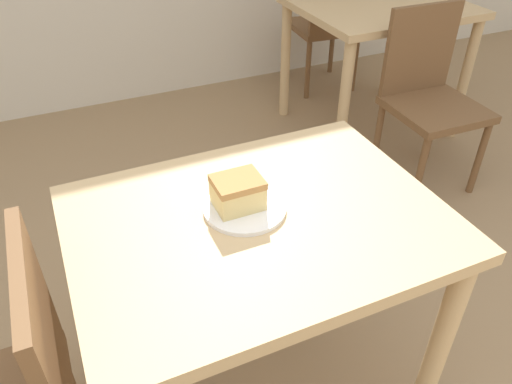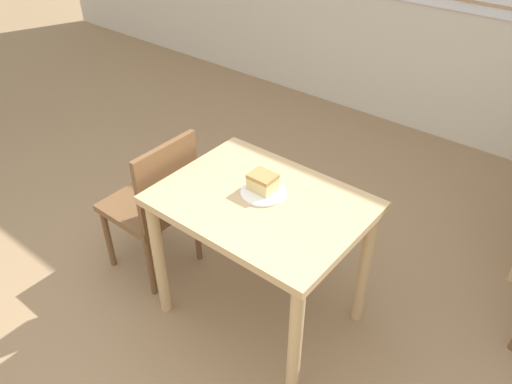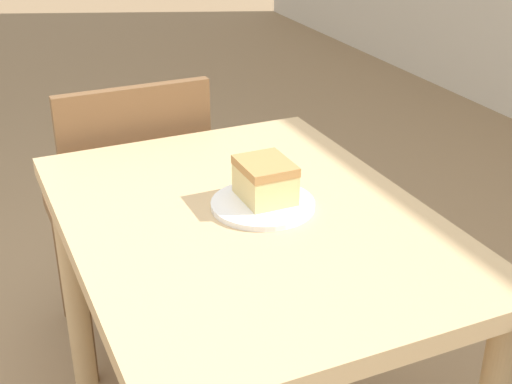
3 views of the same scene
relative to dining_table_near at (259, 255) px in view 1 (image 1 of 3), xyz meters
name	(u,v)px [view 1 (image 1 of 3)]	position (x,y,z in m)	size (l,w,h in m)	color
dining_table_near	(259,255)	(0.00, 0.00, 0.00)	(0.95, 0.71, 0.78)	tan
dining_table_far	(378,25)	(1.42, 1.47, 0.00)	(0.93, 0.79, 0.77)	tan
chair_far_corner	(429,93)	(1.34, 0.87, -0.16)	(0.44, 0.44, 0.90)	brown
chair_far_opposite	(328,22)	(1.46, 2.07, -0.16)	(0.46, 0.46, 0.90)	brown
plate	(245,208)	(-0.02, 0.04, 0.14)	(0.21, 0.21, 0.01)	white
cake_slice	(238,192)	(-0.04, 0.05, 0.18)	(0.12, 0.10, 0.08)	#E0C67F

